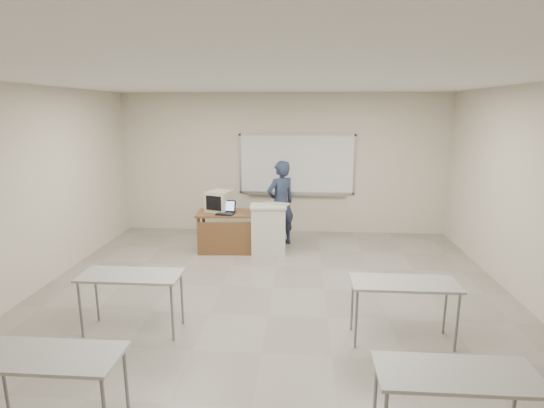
# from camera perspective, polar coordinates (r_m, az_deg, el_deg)

# --- Properties ---
(floor) EXTENTS (7.00, 8.00, 0.01)m
(floor) POSITION_cam_1_polar(r_m,az_deg,el_deg) (5.76, -0.55, -14.78)
(floor) COLOR gray
(floor) RESTS_ON ground
(whiteboard) EXTENTS (2.48, 0.10, 1.31)m
(whiteboard) POSITION_cam_1_polar(r_m,az_deg,el_deg) (9.14, 3.36, 5.25)
(whiteboard) COLOR white
(whiteboard) RESTS_ON floor
(student_desks) EXTENTS (4.40, 2.20, 0.73)m
(student_desks) POSITION_cam_1_polar(r_m,az_deg,el_deg) (4.26, -2.12, -15.02)
(student_desks) COLOR #A3A49E
(student_desks) RESTS_ON floor
(instructor_desk) EXTENTS (1.31, 0.65, 0.75)m
(instructor_desk) POSITION_cam_1_polar(r_m,az_deg,el_deg) (7.99, -5.48, -2.86)
(instructor_desk) COLOR brown
(instructor_desk) RESTS_ON floor
(podium) EXTENTS (0.66, 0.48, 0.92)m
(podium) POSITION_cam_1_polar(r_m,az_deg,el_deg) (7.93, -0.52, -3.38)
(podium) COLOR silver
(podium) RESTS_ON floor
(crt_monitor) EXTENTS (0.42, 0.47, 0.40)m
(crt_monitor) POSITION_cam_1_polar(r_m,az_deg,el_deg) (8.16, -7.00, 0.43)
(crt_monitor) COLOR #B8B599
(crt_monitor) RESTS_ON instructor_desk
(laptop) EXTENTS (0.32, 0.30, 0.24)m
(laptop) POSITION_cam_1_polar(r_m,az_deg,el_deg) (7.92, -6.25, -0.91)
(laptop) COLOR black
(laptop) RESTS_ON instructor_desk
(mouse) EXTENTS (0.12, 0.09, 0.04)m
(mouse) POSITION_cam_1_polar(r_m,az_deg,el_deg) (7.77, -1.62, -1.37)
(mouse) COLOR #A1A3A8
(mouse) RESTS_ON instructor_desk
(keyboard) EXTENTS (0.51, 0.30, 0.03)m
(keyboard) POSITION_cam_1_polar(r_m,az_deg,el_deg) (7.88, 0.61, 0.06)
(keyboard) COLOR #B8B599
(keyboard) RESTS_ON podium
(presenter) EXTENTS (0.74, 0.69, 1.68)m
(presenter) POSITION_cam_1_polar(r_m,az_deg,el_deg) (8.33, 1.16, 0.10)
(presenter) COLOR black
(presenter) RESTS_ON floor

